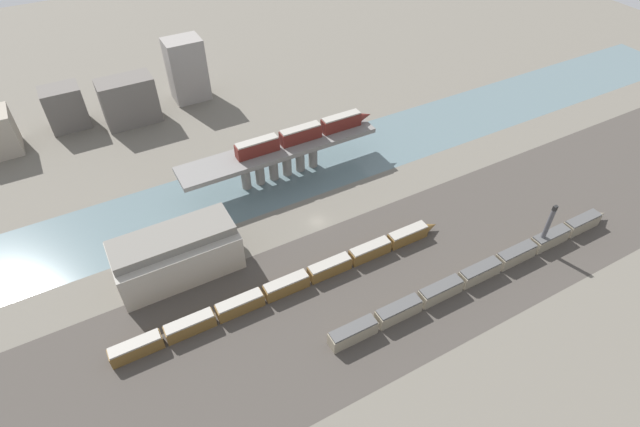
{
  "coord_description": "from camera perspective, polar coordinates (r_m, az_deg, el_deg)",
  "views": [
    {
      "loc": [
        -43.29,
        -80.15,
        85.61
      ],
      "look_at": [
        0.0,
        -1.35,
        3.88
      ],
      "focal_mm": 28.0,
      "sensor_mm": 36.0,
      "label": 1
    }
  ],
  "objects": [
    {
      "name": "ground_plane",
      "position": [
        125.01,
        -0.3,
        -0.95
      ],
      "size": [
        400.0,
        400.0,
        0.0
      ],
      "primitive_type": "plane",
      "color": "#666056"
    },
    {
      "name": "railbed_yard",
      "position": [
        111.16,
        5.69,
        -8.39
      ],
      "size": [
        280.0,
        42.0,
        0.01
      ],
      "primitive_type": "cube",
      "color": "#423D38",
      "rests_on": "ground"
    },
    {
      "name": "river_water",
      "position": [
        139.63,
        -4.49,
        4.31
      ],
      "size": [
        320.0,
        24.4,
        0.01
      ],
      "primitive_type": "cube",
      "color": "slate",
      "rests_on": "ground"
    },
    {
      "name": "bridge",
      "position": [
        135.15,
        -4.66,
        6.82
      ],
      "size": [
        55.01,
        9.75,
        9.71
      ],
      "color": "slate",
      "rests_on": "ground"
    },
    {
      "name": "train_on_bridge",
      "position": [
        135.53,
        -1.74,
        9.2
      ],
      "size": [
        40.77,
        2.92,
        4.08
      ],
      "color": "#5B1E19",
      "rests_on": "bridge"
    },
    {
      "name": "train_yard_near",
      "position": [
        117.26,
        18.2,
        -6.18
      ],
      "size": [
        79.39,
        2.92,
        3.63
      ],
      "color": "gray",
      "rests_on": "ground"
    },
    {
      "name": "train_yard_mid",
      "position": [
        109.3,
        -3.26,
        -7.98
      ],
      "size": [
        78.07,
        2.83,
        3.44
      ],
      "color": "brown",
      "rests_on": "ground"
    },
    {
      "name": "warehouse_building",
      "position": [
        114.56,
        -16.11,
        -4.37
      ],
      "size": [
        26.73,
        13.28,
        11.22
      ],
      "color": "#9E998E",
      "rests_on": "ground"
    },
    {
      "name": "signal_tower",
      "position": [
        125.4,
        24.47,
        -1.55
      ],
      "size": [
        1.05,
        1.05,
        13.12
      ],
      "color": "#4C4C51",
      "rests_on": "ground"
    },
    {
      "name": "city_block_left",
      "position": [
        175.37,
        -27.1,
        10.74
      ],
      "size": [
        11.35,
        8.87,
        13.23
      ],
      "primitive_type": "cube",
      "color": "#605B56",
      "rests_on": "ground"
    },
    {
      "name": "city_block_center",
      "position": [
        169.67,
        -20.98,
        11.93
      ],
      "size": [
        16.47,
        9.08,
        14.64
      ],
      "primitive_type": "cube",
      "color": "#605B56",
      "rests_on": "ground"
    },
    {
      "name": "city_block_right",
      "position": [
        176.43,
        -14.98,
        15.6
      ],
      "size": [
        11.68,
        9.12,
        20.61
      ],
      "primitive_type": "cube",
      "color": "gray",
      "rests_on": "ground"
    }
  ]
}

